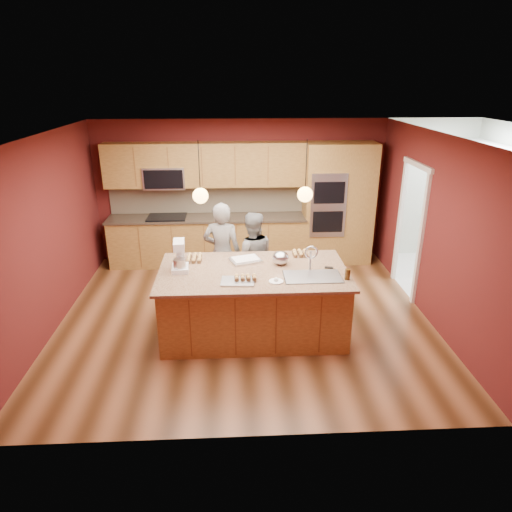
{
  "coord_description": "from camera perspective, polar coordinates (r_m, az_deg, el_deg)",
  "views": [
    {
      "loc": [
        -0.16,
        -6.14,
        3.42
      ],
      "look_at": [
        0.16,
        -0.1,
        1.03
      ],
      "focal_mm": 32.0,
      "sensor_mm": 36.0,
      "label": 1
    }
  ],
  "objects": [
    {
      "name": "wall_back",
      "position": [
        8.89,
        -1.94,
        8.09
      ],
      "size": [
        5.5,
        0.0,
        5.5
      ],
      "primitive_type": "plane",
      "rotation": [
        1.57,
        0.0,
        0.0
      ],
      "color": "#531716",
      "rests_on": "ground"
    },
    {
      "name": "phone",
      "position": [
        6.38,
        9.1,
        -1.44
      ],
      "size": [
        0.13,
        0.09,
        0.01
      ],
      "primitive_type": "cube",
      "rotation": [
        0.0,
        0.0,
        -0.27
      ],
      "color": "black",
      "rests_on": "island"
    },
    {
      "name": "doorway_trim",
      "position": [
        7.89,
        18.64,
        2.92
      ],
      "size": [
        0.08,
        1.11,
        2.2
      ],
      "primitive_type": null,
      "color": "white",
      "rests_on": "wall_right"
    },
    {
      "name": "pendant_left",
      "position": [
        5.9,
        -6.96,
        7.52
      ],
      "size": [
        0.2,
        0.2,
        0.8
      ],
      "color": "black",
      "rests_on": "ceiling"
    },
    {
      "name": "cabinet_run",
      "position": [
        8.75,
        -6.35,
        5.28
      ],
      "size": [
        3.74,
        0.64,
        2.3
      ],
      "color": "brown",
      "rests_on": "floor"
    },
    {
      "name": "cupcakes_left",
      "position": [
        6.62,
        -7.71,
        -0.24
      ],
      "size": [
        0.23,
        0.31,
        0.07
      ],
      "primitive_type": null,
      "color": "#DDAE60",
      "rests_on": "island"
    },
    {
      "name": "ceiling",
      "position": [
        6.19,
        -1.6,
        14.88
      ],
      "size": [
        5.5,
        5.5,
        0.0
      ],
      "primitive_type": "plane",
      "rotation": [
        3.14,
        0.0,
        0.0
      ],
      "color": "silver",
      "rests_on": "ground"
    },
    {
      "name": "wall_left",
      "position": [
        6.98,
        -24.68,
        2.3
      ],
      "size": [
        0.0,
        5.0,
        5.0
      ],
      "primitive_type": "plane",
      "rotation": [
        1.57,
        0.0,
        1.57
      ],
      "color": "#531716",
      "rests_on": "ground"
    },
    {
      "name": "wall_front",
      "position": [
        4.19,
        -0.48,
        -8.02
      ],
      "size": [
        5.5,
        0.0,
        5.5
      ],
      "primitive_type": "plane",
      "rotation": [
        -1.57,
        0.0,
        0.0
      ],
      "color": "#531716",
      "rests_on": "ground"
    },
    {
      "name": "pendant_right",
      "position": [
        5.96,
        6.15,
        7.7
      ],
      "size": [
        0.2,
        0.2,
        0.8
      ],
      "color": "black",
      "rests_on": "ceiling"
    },
    {
      "name": "laundry_room",
      "position": [
        8.74,
        28.49,
        9.33
      ],
      "size": [
        2.6,
        2.7,
        2.7
      ],
      "color": "silver",
      "rests_on": "ground"
    },
    {
      "name": "cupcakes_rack",
      "position": [
        5.89,
        -1.33,
        -2.68
      ],
      "size": [
        0.29,
        0.15,
        0.07
      ],
      "primitive_type": null,
      "color": "#DDAE60",
      "rests_on": "island"
    },
    {
      "name": "cupcakes_right",
      "position": [
        6.76,
        5.54,
        0.35
      ],
      "size": [
        0.23,
        0.23,
        0.07
      ],
      "primitive_type": null,
      "color": "#DDAE60",
      "rests_on": "island"
    },
    {
      "name": "mixing_bowl",
      "position": [
        6.4,
        3.12,
        -0.25
      ],
      "size": [
        0.24,
        0.24,
        0.2
      ],
      "primitive_type": "ellipsoid",
      "color": "silver",
      "rests_on": "island"
    },
    {
      "name": "stand_mixer",
      "position": [
        6.25,
        -9.52,
        -0.23
      ],
      "size": [
        0.24,
        0.33,
        0.42
      ],
      "rotation": [
        0.0,
        0.0,
        0.08
      ],
      "color": "white",
      "rests_on": "island"
    },
    {
      "name": "floor",
      "position": [
        7.03,
        -1.37,
        -7.53
      ],
      "size": [
        5.5,
        5.5,
        0.0
      ],
      "primitive_type": "plane",
      "color": "#422612",
      "rests_on": "ground"
    },
    {
      "name": "person_left",
      "position": [
        7.17,
        -4.23,
        0.29
      ],
      "size": [
        0.67,
        0.5,
        1.65
      ],
      "primitive_type": "imported",
      "rotation": [
        0.0,
        0.0,
        2.95
      ],
      "color": "black",
      "rests_on": "floor"
    },
    {
      "name": "island",
      "position": [
        6.42,
        -0.2,
        -5.62
      ],
      "size": [
        2.58,
        1.44,
        1.33
      ],
      "color": "brown",
      "rests_on": "floor"
    },
    {
      "name": "dryer",
      "position": [
        9.31,
        24.98,
        1.25
      ],
      "size": [
        0.79,
        0.8,
        1.01
      ],
      "primitive_type": "cube",
      "rotation": [
        0.0,
        0.0,
        -0.3
      ],
      "color": "white",
      "rests_on": "floor"
    },
    {
      "name": "tumbler",
      "position": [
        6.05,
        11.36,
        -2.26
      ],
      "size": [
        0.07,
        0.07,
        0.14
      ],
      "primitive_type": "cylinder",
      "color": "#3A230B",
      "rests_on": "island"
    },
    {
      "name": "oven_column",
      "position": [
        8.87,
        10.2,
        6.41
      ],
      "size": [
        1.3,
        0.62,
        2.3
      ],
      "color": "brown",
      "rests_on": "floor"
    },
    {
      "name": "plate",
      "position": [
        5.89,
        2.53,
        -3.18
      ],
      "size": [
        0.19,
        0.19,
        0.01
      ],
      "primitive_type": "cylinder",
      "color": "white",
      "rests_on": "island"
    },
    {
      "name": "washer",
      "position": [
        8.74,
        27.07,
        -0.5
      ],
      "size": [
        0.62,
        0.64,
        0.97
      ],
      "primitive_type": "cube",
      "rotation": [
        0.0,
        0.0,
        0.03
      ],
      "color": "white",
      "rests_on": "floor"
    },
    {
      "name": "person_right",
      "position": [
        7.21,
        -0.53,
        -0.23
      ],
      "size": [
        0.74,
        0.59,
        1.49
      ],
      "primitive_type": "imported",
      "rotation": [
        0.0,
        0.0,
        3.18
      ],
      "color": "slate",
      "rests_on": "floor"
    },
    {
      "name": "cooling_rack",
      "position": [
        5.88,
        -2.3,
        -3.16
      ],
      "size": [
        0.45,
        0.34,
        0.02
      ],
      "primitive_type": "cube",
      "rotation": [
        0.0,
        0.0,
        -0.08
      ],
      "color": "#ACADB4",
      "rests_on": "island"
    },
    {
      "name": "sheet_cake",
      "position": [
        6.53,
        -1.32,
        -0.47
      ],
      "size": [
        0.49,
        0.43,
        0.05
      ],
      "rotation": [
        0.0,
        0.0,
        0.32
      ],
      "color": "silver",
      "rests_on": "island"
    },
    {
      "name": "wall_right",
      "position": [
        7.11,
        21.32,
        3.12
      ],
      "size": [
        0.0,
        5.0,
        5.0
      ],
      "primitive_type": "plane",
      "rotation": [
        1.57,
        0.0,
        -1.57
      ],
      "color": "#531716",
      "rests_on": "ground"
    }
  ]
}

